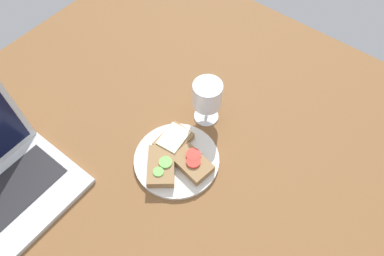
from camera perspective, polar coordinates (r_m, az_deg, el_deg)
The scene contains 7 objects.
wooden_table at distance 105.98cm, azimuth -3.60°, elevation -3.90°, with size 140.00×140.00×3.00cm, color brown.
plate at distance 102.53cm, azimuth -2.36°, elevation -4.85°, with size 23.31×23.31×1.09cm, color silver.
sandwich_with_cucumber at distance 99.74cm, azimuth -4.70°, elevation -5.78°, with size 13.43×12.76×3.01cm.
sandwich_with_tomato at distance 99.84cm, azimuth 0.16°, elevation -5.28°, with size 8.27×11.32×3.09cm.
sandwich_with_cheese at distance 103.37cm, azimuth -2.63°, elevation -1.98°, with size 9.77×7.31×2.91cm.
wine_glass at distance 103.31cm, azimuth 2.34°, elevation 4.87°, with size 8.26×8.26×14.13cm.
laptop at distance 106.35cm, azimuth -26.93°, elevation -7.05°, with size 30.49×26.91×22.92cm.
Camera 1 is at (-37.38, -37.93, 93.13)cm, focal length 35.00 mm.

